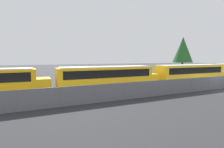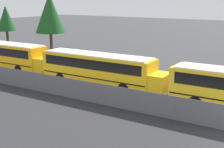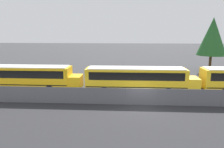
% 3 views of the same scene
% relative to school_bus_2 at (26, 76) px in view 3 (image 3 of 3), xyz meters
% --- Properties ---
extents(ground_plane, '(200.00, 200.00, 0.00)m').
position_rel_school_bus_2_xyz_m(ground_plane, '(13.38, -4.14, -1.83)').
color(ground_plane, '#38383A').
extents(road_strip, '(139.62, 12.00, 0.01)m').
position_rel_school_bus_2_xyz_m(road_strip, '(13.38, -10.14, -1.83)').
color(road_strip, '#2B2B2D').
rests_on(road_strip, ground_plane).
extents(fence, '(105.69, 0.07, 1.67)m').
position_rel_school_bus_2_xyz_m(fence, '(13.38, -4.15, -0.98)').
color(fence, '#9EA0A5').
rests_on(fence, ground_plane).
extents(school_bus_2, '(12.72, 2.48, 3.05)m').
position_rel_school_bus_2_xyz_m(school_bus_2, '(0.00, 0.00, 0.00)').
color(school_bus_2, yellow).
rests_on(school_bus_2, ground_plane).
extents(school_bus_3, '(12.72, 2.48, 3.05)m').
position_rel_school_bus_2_xyz_m(school_bus_3, '(13.25, -0.32, 0.00)').
color(school_bus_3, yellow).
rests_on(school_bus_3, ground_plane).
extents(tree_3, '(4.88, 4.88, 9.29)m').
position_rel_school_bus_2_xyz_m(tree_3, '(26.45, 13.72, 4.26)').
color(tree_3, '#51381E').
rests_on(tree_3, ground_plane).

